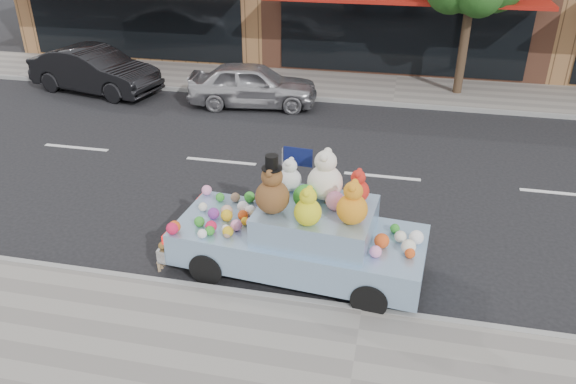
# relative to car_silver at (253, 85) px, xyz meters

# --- Properties ---
(ground) EXTENTS (120.00, 120.00, 0.00)m
(ground) POSITION_rel_car_silver_xyz_m (4.30, -4.17, -0.68)
(ground) COLOR black
(ground) RESTS_ON ground
(near_sidewalk) EXTENTS (60.00, 3.00, 0.12)m
(near_sidewalk) POSITION_rel_car_silver_xyz_m (4.30, -10.67, -0.62)
(near_sidewalk) COLOR gray
(near_sidewalk) RESTS_ON ground
(far_sidewalk) EXTENTS (60.00, 3.00, 0.12)m
(far_sidewalk) POSITION_rel_car_silver_xyz_m (4.30, 2.33, -0.62)
(far_sidewalk) COLOR gray
(far_sidewalk) RESTS_ON ground
(near_kerb) EXTENTS (60.00, 0.12, 0.13)m
(near_kerb) POSITION_rel_car_silver_xyz_m (4.30, -9.17, -0.61)
(near_kerb) COLOR gray
(near_kerb) RESTS_ON ground
(far_kerb) EXTENTS (60.00, 0.12, 0.13)m
(far_kerb) POSITION_rel_car_silver_xyz_m (4.30, 0.83, -0.61)
(far_kerb) COLOR gray
(far_kerb) RESTS_ON ground
(car_silver) EXTENTS (4.15, 2.09, 1.36)m
(car_silver) POSITION_rel_car_silver_xyz_m (0.00, 0.00, 0.00)
(car_silver) COLOR #AEADB2
(car_silver) RESTS_ON ground
(car_dark) EXTENTS (4.68, 2.47, 1.47)m
(car_dark) POSITION_rel_car_silver_xyz_m (-5.48, 0.22, 0.05)
(car_dark) COLOR black
(car_dark) RESTS_ON ground
(art_car) EXTENTS (4.62, 2.13, 2.36)m
(art_car) POSITION_rel_car_silver_xyz_m (3.12, -8.24, 0.14)
(art_car) COLOR black
(art_car) RESTS_ON ground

